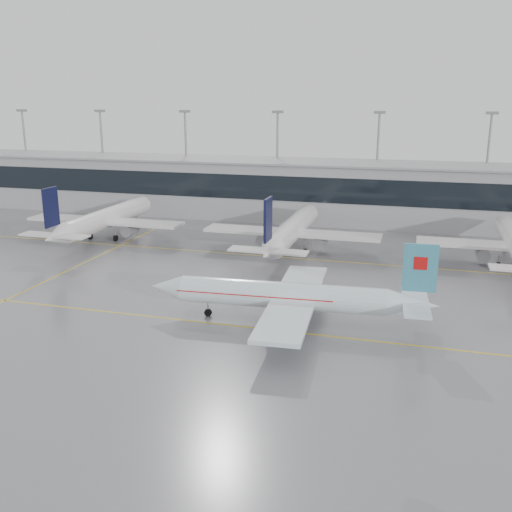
# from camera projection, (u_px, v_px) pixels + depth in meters

# --- Properties ---
(ground) EXTENTS (320.00, 320.00, 0.00)m
(ground) POSITION_uv_depth(u_px,v_px,m) (227.00, 325.00, 64.93)
(ground) COLOR slate
(ground) RESTS_ON ground
(taxi_line_main) EXTENTS (120.00, 0.25, 0.01)m
(taxi_line_main) POSITION_uv_depth(u_px,v_px,m) (227.00, 325.00, 64.93)
(taxi_line_main) COLOR yellow
(taxi_line_main) RESTS_ON ground
(taxi_line_north) EXTENTS (120.00, 0.25, 0.01)m
(taxi_line_north) POSITION_uv_depth(u_px,v_px,m) (286.00, 258.00, 92.76)
(taxi_line_north) COLOR yellow
(taxi_line_north) RESTS_ON ground
(taxi_line_cross) EXTENTS (0.25, 60.00, 0.01)m
(taxi_line_cross) POSITION_uv_depth(u_px,v_px,m) (72.00, 268.00, 86.78)
(taxi_line_cross) COLOR yellow
(taxi_line_cross) RESTS_ON ground
(terminal) EXTENTS (180.00, 15.00, 12.00)m
(terminal) POSITION_uv_depth(u_px,v_px,m) (321.00, 192.00, 120.86)
(terminal) COLOR #98989B
(terminal) RESTS_ON ground
(terminal_glass) EXTENTS (180.00, 0.20, 5.00)m
(terminal_glass) POSITION_uv_depth(u_px,v_px,m) (314.00, 190.00, 113.46)
(terminal_glass) COLOR black
(terminal_glass) RESTS_ON ground
(terminal_roof) EXTENTS (182.00, 16.00, 0.40)m
(terminal_roof) POSITION_uv_depth(u_px,v_px,m) (321.00, 162.00, 119.22)
(terminal_roof) COLOR gray
(terminal_roof) RESTS_ON ground
(light_masts) EXTENTS (156.40, 1.00, 22.60)m
(light_masts) POSITION_uv_depth(u_px,v_px,m) (326.00, 154.00, 124.49)
(light_masts) COLOR gray
(light_masts) RESTS_ON ground
(air_canada_jet) EXTENTS (33.29, 25.79, 10.09)m
(air_canada_jet) POSITION_uv_depth(u_px,v_px,m) (293.00, 297.00, 64.70)
(air_canada_jet) COLOR white
(air_canada_jet) RESTS_ON ground
(parked_jet_b) EXTENTS (29.64, 36.96, 11.72)m
(parked_jet_b) POSITION_uv_depth(u_px,v_px,m) (105.00, 219.00, 104.46)
(parked_jet_b) COLOR silver
(parked_jet_b) RESTS_ON ground
(parked_jet_c) EXTENTS (29.64, 36.96, 11.72)m
(parked_jet_c) POSITION_uv_depth(u_px,v_px,m) (292.00, 231.00, 95.20)
(parked_jet_c) COLOR silver
(parked_jet_c) RESTS_ON ground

